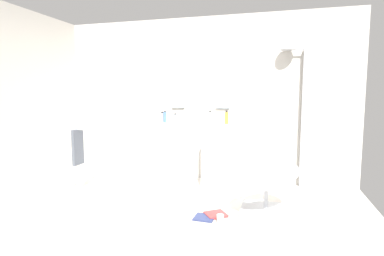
% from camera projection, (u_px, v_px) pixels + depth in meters
% --- Properties ---
extents(ground_plane, '(4.80, 3.60, 0.04)m').
position_uv_depth(ground_plane, '(167.00, 215.00, 3.59)').
color(ground_plane, silver).
extents(rear_partition, '(4.80, 0.10, 2.60)m').
position_uv_depth(rear_partition, '(201.00, 99.00, 5.02)').
color(rear_partition, beige).
rests_on(rear_partition, ground_plane).
extents(pedestal_sink_left, '(0.44, 0.44, 1.06)m').
position_uv_depth(pedestal_sink_left, '(170.00, 152.00, 4.74)').
color(pedestal_sink_left, white).
rests_on(pedestal_sink_left, ground_plane).
extents(pedestal_sink_right, '(0.44, 0.44, 1.06)m').
position_uv_depth(pedestal_sink_right, '(217.00, 154.00, 4.54)').
color(pedestal_sink_right, white).
rests_on(pedestal_sink_right, ground_plane).
extents(vanity_mirror_left, '(0.22, 0.03, 0.56)m').
position_uv_depth(vanity_mirror_left, '(178.00, 91.00, 5.04)').
color(vanity_mirror_left, '#8C9EA8').
extents(vanity_mirror_right, '(0.22, 0.03, 0.56)m').
position_uv_depth(vanity_mirror_right, '(223.00, 90.00, 4.84)').
color(vanity_mirror_right, '#8C9EA8').
extents(shower_column, '(0.49, 0.24, 2.05)m').
position_uv_depth(shower_column, '(305.00, 115.00, 4.50)').
color(shower_column, '#B7BABF').
rests_on(shower_column, ground_plane).
extents(lounge_chair, '(1.04, 1.04, 0.65)m').
position_uv_depth(lounge_chair, '(266.00, 184.00, 3.55)').
color(lounge_chair, '#B7BABF').
rests_on(lounge_chair, ground_plane).
extents(towel_rack, '(0.37, 0.22, 0.95)m').
position_uv_depth(towel_rack, '(76.00, 148.00, 4.29)').
color(towel_rack, '#B7BABF').
rests_on(towel_rack, ground_plane).
extents(area_rug, '(0.95, 0.61, 0.01)m').
position_uv_depth(area_rug, '(216.00, 219.00, 3.42)').
color(area_rug, beige).
rests_on(area_rug, ground_plane).
extents(magazine_red, '(0.30, 0.30, 0.03)m').
position_uv_depth(magazine_red, '(216.00, 214.00, 3.50)').
color(magazine_red, '#B73838').
rests_on(magazine_red, area_rug).
extents(magazine_navy, '(0.23, 0.22, 0.02)m').
position_uv_depth(magazine_navy, '(204.00, 218.00, 3.42)').
color(magazine_navy, navy).
rests_on(magazine_navy, area_rug).
extents(coffee_mug, '(0.08, 0.08, 0.10)m').
position_uv_depth(coffee_mug, '(220.00, 219.00, 3.28)').
color(coffee_mug, white).
rests_on(coffee_mug, area_rug).
extents(soap_bottle_grey, '(0.06, 0.06, 0.16)m').
position_uv_depth(soap_bottle_grey, '(162.00, 117.00, 4.65)').
color(soap_bottle_grey, '#99999E').
rests_on(soap_bottle_grey, pedestal_sink_left).
extents(soap_bottle_white, '(0.05, 0.05, 0.19)m').
position_uv_depth(soap_bottle_white, '(210.00, 118.00, 4.43)').
color(soap_bottle_white, white).
rests_on(soap_bottle_white, pedestal_sink_right).
extents(soap_bottle_clear, '(0.06, 0.06, 0.13)m').
position_uv_depth(soap_bottle_clear, '(175.00, 118.00, 4.75)').
color(soap_bottle_clear, silver).
rests_on(soap_bottle_clear, pedestal_sink_left).
extents(soap_bottle_amber, '(0.05, 0.05, 0.19)m').
position_uv_depth(soap_bottle_amber, '(226.00, 118.00, 4.38)').
color(soap_bottle_amber, '#C68C38').
rests_on(soap_bottle_amber, pedestal_sink_right).
extents(soap_bottle_blue, '(0.05, 0.05, 0.18)m').
position_uv_depth(soap_bottle_blue, '(165.00, 117.00, 4.59)').
color(soap_bottle_blue, '#4C72B7').
rests_on(soap_bottle_blue, pedestal_sink_left).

